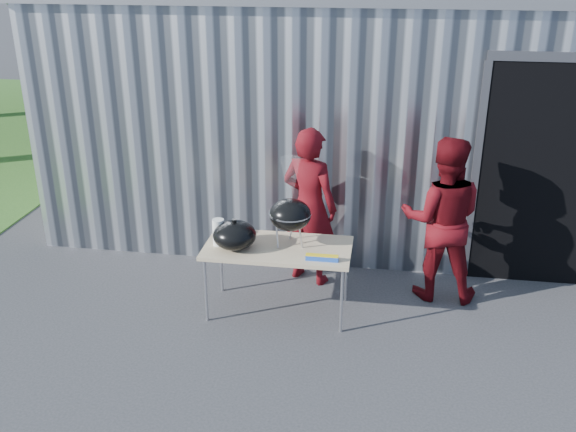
% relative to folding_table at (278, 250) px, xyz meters
% --- Properties ---
extents(ground, '(80.00, 80.00, 0.00)m').
position_rel_folding_table_xyz_m(ground, '(-0.03, -0.59, -0.71)').
color(ground, '#303033').
extents(building, '(8.20, 6.20, 3.10)m').
position_rel_folding_table_xyz_m(building, '(0.88, 4.00, 0.83)').
color(building, silver).
rests_on(building, ground).
extents(folding_table, '(1.50, 0.75, 0.75)m').
position_rel_folding_table_xyz_m(folding_table, '(0.00, 0.00, 0.00)').
color(folding_table, tan).
rests_on(folding_table, ground).
extents(kettle_grill, '(0.43, 0.43, 0.93)m').
position_rel_folding_table_xyz_m(kettle_grill, '(0.12, 0.06, 0.46)').
color(kettle_grill, black).
rests_on(kettle_grill, folding_table).
extents(grill_lid, '(0.44, 0.44, 0.32)m').
position_rel_folding_table_xyz_m(grill_lid, '(-0.42, -0.10, 0.18)').
color(grill_lid, black).
rests_on(grill_lid, folding_table).
extents(paper_towels, '(0.12, 0.12, 0.28)m').
position_rel_folding_table_xyz_m(paper_towels, '(-0.60, -0.05, 0.18)').
color(paper_towels, white).
rests_on(paper_towels, folding_table).
extents(white_tub, '(0.20, 0.15, 0.10)m').
position_rel_folding_table_xyz_m(white_tub, '(-0.55, 0.22, 0.09)').
color(white_tub, white).
rests_on(white_tub, folding_table).
extents(foil_box, '(0.32, 0.06, 0.06)m').
position_rel_folding_table_xyz_m(foil_box, '(0.48, -0.25, 0.07)').
color(foil_box, blue).
rests_on(foil_box, folding_table).
extents(person_cook, '(0.77, 0.65, 1.81)m').
position_rel_folding_table_xyz_m(person_cook, '(0.23, 0.76, 0.19)').
color(person_cook, '#50080E').
rests_on(person_cook, ground).
extents(person_bystander, '(0.90, 0.71, 1.81)m').
position_rel_folding_table_xyz_m(person_bystander, '(1.67, 0.61, 0.19)').
color(person_bystander, '#50080E').
rests_on(person_bystander, ground).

